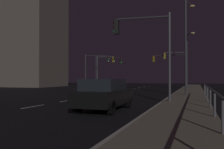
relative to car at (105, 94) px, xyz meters
The scene contains 15 objects.
ground_plane 9.90m from the car, 116.49° to the left, with size 112.00×112.00×0.00m, color black.
sidewalk_right 9.61m from the car, 67.17° to the left, with size 2.79×77.00×0.14m, color gray.
lane_markings_center 13.12m from the car, 109.64° to the left, with size 0.14×50.00×0.01m.
lane_edge_line 14.01m from the car, 81.47° to the left, with size 0.14×53.00×0.01m.
car is the anchor object (origin of this frame).
traffic_light_mid_right 5.69m from the car, 75.80° to the left, with size 3.78×0.52×5.66m.
traffic_light_mid_left 25.40m from the car, 113.20° to the left, with size 3.77×0.61×5.20m.
traffic_light_far_right 28.66m from the car, 89.09° to the left, with size 5.25×0.90×5.29m.
traffic_light_far_left 29.97m from the car, 110.45° to the left, with size 3.36×0.41×5.45m.
traffic_light_far_center 28.71m from the car, 87.13° to the left, with size 3.63×0.68×5.68m.
traffic_light_near_left 28.94m from the car, 109.17° to the left, with size 4.41×0.52×5.15m.
street_lamp_far_end 12.65m from the car, 72.77° to the left, with size 0.86×1.62×8.33m.
street_lamp_corner 24.58m from the car, 82.30° to the left, with size 1.16×1.87×7.58m.
barrier_fence 4.97m from the car, ahead, with size 0.09×21.76×0.98m.
building_distant 45.43m from the car, 138.98° to the left, with size 25.14×9.99×29.92m.
Camera 1 is at (8.70, -3.02, 1.62)m, focal length 40.37 mm.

